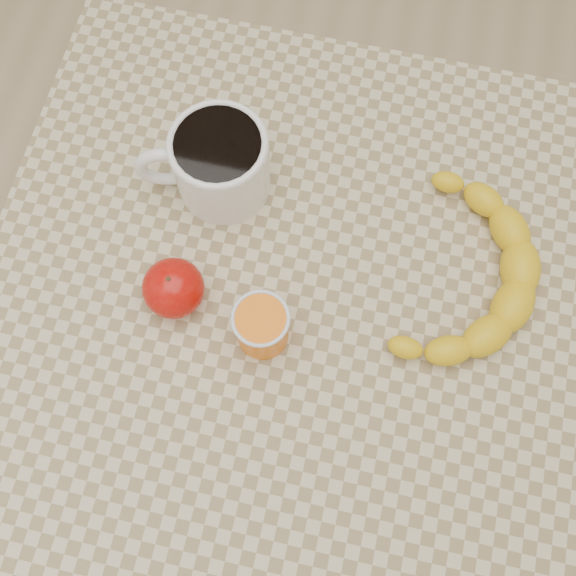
% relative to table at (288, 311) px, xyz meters
% --- Properties ---
extents(ground, '(3.00, 3.00, 0.00)m').
position_rel_table_xyz_m(ground, '(0.00, 0.00, -0.66)').
color(ground, tan).
rests_on(ground, ground).
extents(table, '(0.80, 0.80, 0.75)m').
position_rel_table_xyz_m(table, '(0.00, 0.00, 0.00)').
color(table, '#C1B188').
rests_on(table, ground).
extents(coffee_mug, '(0.19, 0.15, 0.11)m').
position_rel_table_xyz_m(coffee_mug, '(-0.12, 0.13, 0.14)').
color(coffee_mug, white).
rests_on(coffee_mug, table).
extents(orange_juice_glass, '(0.07, 0.07, 0.08)m').
position_rel_table_xyz_m(orange_juice_glass, '(-0.02, -0.06, 0.13)').
color(orange_juice_glass, orange).
rests_on(orange_juice_glass, table).
extents(apple, '(0.08, 0.08, 0.07)m').
position_rel_table_xyz_m(apple, '(-0.14, -0.04, 0.12)').
color(apple, '#A40505').
rests_on(apple, table).
extents(banana, '(0.37, 0.42, 0.05)m').
position_rel_table_xyz_m(banana, '(0.21, 0.06, 0.11)').
color(banana, yellow).
rests_on(banana, table).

